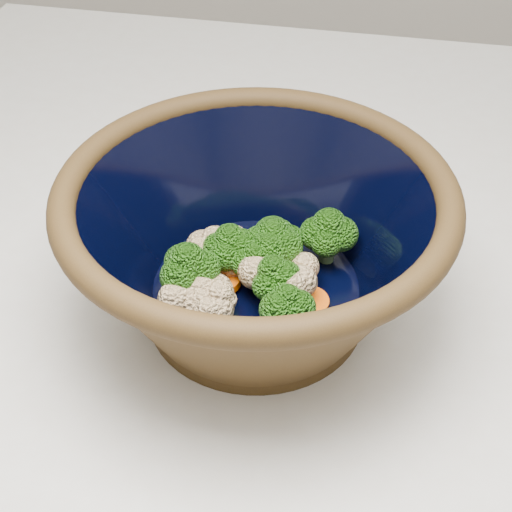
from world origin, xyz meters
TOP-DOWN VIEW (x-y plane):
  - mixing_bowl at (-0.09, 0.03)m, footprint 0.33×0.33m
  - vegetable_pile at (-0.09, 0.03)m, footprint 0.14×0.13m

SIDE VIEW (x-z plane):
  - vegetable_pile at x=-0.09m, z-range 0.93..0.98m
  - mixing_bowl at x=-0.09m, z-range 0.91..1.04m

